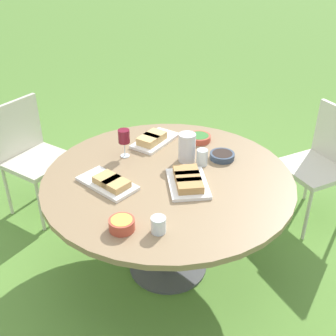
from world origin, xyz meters
name	(u,v)px	position (x,y,z in m)	size (l,w,h in m)	color
ground_plane	(168,266)	(0.00, 0.00, 0.00)	(40.00, 40.00, 0.00)	#5B8C38
dining_table	(168,189)	(0.00, 0.00, 0.63)	(1.50, 1.50, 0.72)	#4C4C51
chair_near_left	(323,158)	(-0.71, -1.07, 0.52)	(0.60, 0.59, 0.89)	beige
chair_near_right	(29,150)	(1.27, -0.08, 0.52)	(0.45, 0.47, 0.89)	beige
water_pitcher	(187,147)	(-0.01, -0.23, 0.81)	(0.12, 0.11, 0.19)	silver
wine_glass	(124,137)	(0.37, -0.08, 0.86)	(0.07, 0.07, 0.19)	silver
platter_bread_main	(188,181)	(-0.15, 0.02, 0.75)	(0.37, 0.40, 0.06)	white
platter_charcuterie	(153,139)	(0.30, -0.33, 0.75)	(0.20, 0.36, 0.07)	white
platter_sandwich_side	(109,183)	(0.24, 0.26, 0.74)	(0.39, 0.25, 0.06)	white
bowl_fries	(122,224)	(-0.05, 0.54, 0.75)	(0.13, 0.13, 0.06)	#B74733
bowl_salad	(199,138)	(0.05, -0.51, 0.74)	(0.16, 0.16, 0.04)	#B74733
bowl_olives	(222,156)	(-0.19, -0.36, 0.74)	(0.16, 0.16, 0.04)	#334256
cup_water_near	(158,225)	(-0.21, 0.47, 0.76)	(0.08, 0.08, 0.08)	silver
cup_water_far	(202,157)	(-0.11, -0.23, 0.77)	(0.07, 0.07, 0.11)	silver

